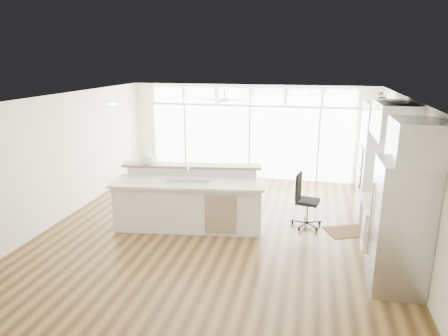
# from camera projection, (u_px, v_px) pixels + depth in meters

# --- Properties ---
(floor) EXTENTS (7.00, 8.00, 0.02)m
(floor) POSITION_uv_depth(u_px,v_px,m) (219.00, 232.00, 8.14)
(floor) COLOR #442D15
(floor) RESTS_ON ground
(ceiling) EXTENTS (7.00, 8.00, 0.02)m
(ceiling) POSITION_uv_depth(u_px,v_px,m) (218.00, 98.00, 7.42)
(ceiling) COLOR white
(ceiling) RESTS_ON wall_back
(wall_back) EXTENTS (7.00, 0.04, 2.70)m
(wall_back) POSITION_uv_depth(u_px,v_px,m) (250.00, 132.00, 11.54)
(wall_back) COLOR white
(wall_back) RESTS_ON floor
(wall_front) EXTENTS (7.00, 0.04, 2.70)m
(wall_front) POSITION_uv_depth(u_px,v_px,m) (127.00, 272.00, 4.02)
(wall_front) COLOR white
(wall_front) RESTS_ON floor
(wall_left) EXTENTS (0.04, 8.00, 2.70)m
(wall_left) POSITION_uv_depth(u_px,v_px,m) (59.00, 159.00, 8.51)
(wall_left) COLOR white
(wall_left) RESTS_ON floor
(wall_right) EXTENTS (0.04, 8.00, 2.70)m
(wall_right) POSITION_uv_depth(u_px,v_px,m) (411.00, 180.00, 7.04)
(wall_right) COLOR white
(wall_right) RESTS_ON floor
(glass_wall) EXTENTS (5.80, 0.06, 2.08)m
(glass_wall) POSITION_uv_depth(u_px,v_px,m) (250.00, 143.00, 11.56)
(glass_wall) COLOR white
(glass_wall) RESTS_ON wall_back
(transom_row) EXTENTS (5.90, 0.06, 0.40)m
(transom_row) POSITION_uv_depth(u_px,v_px,m) (251.00, 96.00, 11.21)
(transom_row) COLOR white
(transom_row) RESTS_ON wall_back
(desk_window) EXTENTS (0.04, 0.85, 0.85)m
(desk_window) POSITION_uv_depth(u_px,v_px,m) (406.00, 164.00, 7.28)
(desk_window) COLOR white
(desk_window) RESTS_ON wall_right
(ceiling_fan) EXTENTS (1.16, 1.16, 0.32)m
(ceiling_fan) POSITION_uv_depth(u_px,v_px,m) (224.00, 96.00, 10.21)
(ceiling_fan) COLOR white
(ceiling_fan) RESTS_ON ceiling
(recessed_lights) EXTENTS (3.40, 3.00, 0.02)m
(recessed_lights) POSITION_uv_depth(u_px,v_px,m) (221.00, 98.00, 7.61)
(recessed_lights) COLOR white
(recessed_lights) RESTS_ON ceiling
(oven_cabinet) EXTENTS (0.64, 1.20, 2.50)m
(oven_cabinet) POSITION_uv_depth(u_px,v_px,m) (376.00, 160.00, 8.83)
(oven_cabinet) COLOR silver
(oven_cabinet) RESTS_ON floor
(desk_nook) EXTENTS (0.72, 1.30, 0.76)m
(desk_nook) POSITION_uv_depth(u_px,v_px,m) (380.00, 222.00, 7.66)
(desk_nook) COLOR silver
(desk_nook) RESTS_ON floor
(upper_cabinets) EXTENTS (0.64, 1.30, 0.64)m
(upper_cabinets) POSITION_uv_depth(u_px,v_px,m) (394.00, 120.00, 7.13)
(upper_cabinets) COLOR silver
(upper_cabinets) RESTS_ON wall_right
(refrigerator) EXTENTS (0.76, 0.90, 2.00)m
(refrigerator) POSITION_uv_depth(u_px,v_px,m) (400.00, 226.00, 5.95)
(refrigerator) COLOR #AEAFB3
(refrigerator) RESTS_ON floor
(fridge_cabinet) EXTENTS (0.64, 0.90, 0.60)m
(fridge_cabinet) POSITION_uv_depth(u_px,v_px,m) (416.00, 141.00, 5.59)
(fridge_cabinet) COLOR silver
(fridge_cabinet) RESTS_ON wall_right
(framed_photos) EXTENTS (0.06, 0.22, 0.80)m
(framed_photos) POSITION_uv_depth(u_px,v_px,m) (399.00, 164.00, 7.90)
(framed_photos) COLOR black
(framed_photos) RESTS_ON wall_right
(kitchen_island) EXTENTS (3.23, 1.58, 1.23)m
(kitchen_island) POSITION_uv_depth(u_px,v_px,m) (189.00, 200.00, 8.19)
(kitchen_island) COLOR silver
(kitchen_island) RESTS_ON floor
(rug) EXTENTS (1.00, 0.87, 0.01)m
(rug) POSITION_uv_depth(u_px,v_px,m) (347.00, 231.00, 8.15)
(rug) COLOR #341F10
(rug) RESTS_ON floor
(office_chair) EXTENTS (0.67, 0.63, 1.12)m
(office_chair) POSITION_uv_depth(u_px,v_px,m) (308.00, 201.00, 8.28)
(office_chair) COLOR black
(office_chair) RESTS_ON floor
(fishbowl) EXTENTS (0.29, 0.29, 0.27)m
(fishbowl) POSITION_uv_depth(u_px,v_px,m) (147.00, 159.00, 8.45)
(fishbowl) COLOR white
(fishbowl) RESTS_ON kitchen_island
(monitor) EXTENTS (0.15, 0.48, 0.40)m
(monitor) POSITION_uv_depth(u_px,v_px,m) (379.00, 193.00, 7.53)
(monitor) COLOR black
(monitor) RESTS_ON desk_nook
(keyboard) EXTENTS (0.13, 0.35, 0.02)m
(keyboard) POSITION_uv_depth(u_px,v_px,m) (369.00, 202.00, 7.61)
(keyboard) COLOR silver
(keyboard) RESTS_ON desk_nook
(potted_plant) EXTENTS (0.28, 0.31, 0.22)m
(potted_plant) POSITION_uv_depth(u_px,v_px,m) (383.00, 98.00, 8.47)
(potted_plant) COLOR #294E21
(potted_plant) RESTS_ON oven_cabinet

